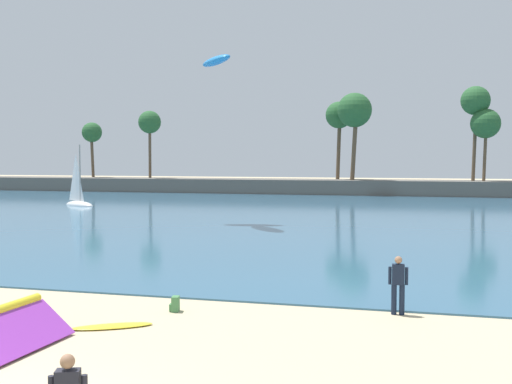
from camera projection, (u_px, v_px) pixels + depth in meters
sea at (349, 199)px, 65.76m from camera, size 220.00×96.71×0.06m
palm_headland at (377, 171)px, 73.01m from camera, size 112.03×6.26×12.70m
person_at_waterline at (398, 283)px, 17.15m from camera, size 0.55×0.22×1.67m
backpack_near_kite at (175, 304)px, 17.54m from camera, size 0.32×0.34×0.44m
surfboard at (112, 326)px, 15.87m from camera, size 2.09×1.48×0.08m
sailboat_near_shore at (79, 199)px, 56.24m from camera, size 4.23×3.11×6.02m
kite_aloft_low_near_shore at (216, 61)px, 38.67m from camera, size 3.42×3.80×0.85m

